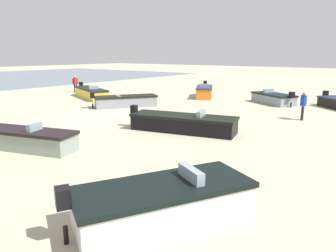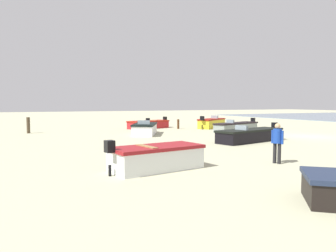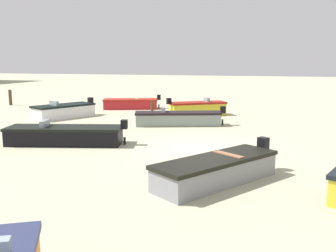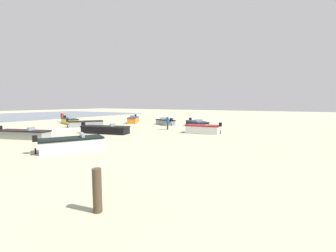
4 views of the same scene
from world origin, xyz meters
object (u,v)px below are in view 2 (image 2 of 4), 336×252
at_px(boat_black_2, 250,135).
at_px(mooring_post_near_water, 28,125).
at_px(boat_white_3, 156,158).
at_px(boat_red_10, 149,124).
at_px(mooring_post_mid_beach, 178,124).
at_px(boat_grey_5, 236,127).
at_px(boat_white_7, 145,129).
at_px(beach_walker_foreground, 277,140).
at_px(boat_yellow_1, 212,123).

bearing_deg(boat_black_2, mooring_post_near_water, 31.95).
relative_size(boat_white_3, boat_red_10, 0.84).
distance_m(boat_black_2, boat_red_10, 12.81).
xyz_separation_m(boat_white_3, mooring_post_near_water, (17.47, 3.81, 0.20)).
distance_m(boat_black_2, mooring_post_mid_beach, 10.95).
xyz_separation_m(boat_grey_5, boat_red_10, (6.45, 5.50, -0.02)).
xyz_separation_m(boat_black_2, boat_white_3, (-5.36, 8.72, 0.04)).
xyz_separation_m(boat_white_7, mooring_post_near_water, (5.00, 8.14, 0.21)).
height_order(boat_red_10, beach_walker_foreground, beach_walker_foreground).
bearing_deg(boat_white_3, boat_grey_5, 123.65).
bearing_deg(boat_white_3, boat_yellow_1, 131.97).
distance_m(boat_grey_5, boat_red_10, 8.48).
relative_size(boat_yellow_1, boat_red_10, 0.87).
xyz_separation_m(boat_grey_5, boat_white_7, (0.89, 8.00, 0.04)).
distance_m(boat_red_10, mooring_post_near_water, 10.67).
bearing_deg(boat_red_10, boat_grey_5, -159.00).
distance_m(boat_white_7, mooring_post_near_water, 9.56).
distance_m(boat_grey_5, mooring_post_near_water, 17.19).
height_order(boat_white_7, beach_walker_foreground, beach_walker_foreground).
bearing_deg(boat_white_7, boat_red_10, -86.43).
bearing_deg(boat_white_3, mooring_post_mid_beach, 141.12).
distance_m(boat_black_2, boat_white_3, 10.24).
xyz_separation_m(boat_white_3, boat_white_7, (12.46, -4.34, -0.01)).
relative_size(boat_grey_5, mooring_post_mid_beach, 5.65).
bearing_deg(beach_walker_foreground, boat_black_2, 132.94).
distance_m(boat_grey_5, beach_walker_foreground, 14.58).
bearing_deg(boat_yellow_1, boat_grey_5, -35.26).
relative_size(boat_white_3, boat_white_7, 0.89).
height_order(boat_black_2, beach_walker_foreground, beach_walker_foreground).
bearing_deg(mooring_post_mid_beach, boat_grey_5, -146.14).
xyz_separation_m(boat_black_2, boat_white_7, (7.11, 4.39, 0.03)).
relative_size(boat_red_10, mooring_post_mid_beach, 4.92).
xyz_separation_m(boat_yellow_1, mooring_post_near_water, (1.64, 16.40, 0.17)).
relative_size(boat_red_10, beach_walker_foreground, 2.78).
relative_size(boat_black_2, mooring_post_near_water, 4.18).
bearing_deg(boat_white_7, mooring_post_near_water, -3.73).
height_order(boat_white_7, mooring_post_near_water, mooring_post_near_water).
bearing_deg(boat_yellow_1, beach_walker_foreground, -56.53).
relative_size(mooring_post_near_water, mooring_post_mid_beach, 1.42).
bearing_deg(beach_walker_foreground, boat_grey_5, 133.53).
height_order(boat_grey_5, mooring_post_near_water, mooring_post_near_water).
bearing_deg(boat_white_7, boat_white_3, 98.66).
bearing_deg(boat_white_3, boat_white_7, 151.30).
xyz_separation_m(boat_black_2, mooring_post_near_water, (12.11, 12.53, 0.24)).
xyz_separation_m(boat_yellow_1, boat_black_2, (-10.47, 3.87, -0.07)).
relative_size(boat_white_3, boat_grey_5, 0.73).
bearing_deg(boat_red_10, boat_white_7, 136.30).
bearing_deg(beach_walker_foreground, boat_white_7, 166.65).
height_order(boat_grey_5, mooring_post_mid_beach, boat_grey_5).
xyz_separation_m(boat_white_7, boat_red_10, (5.56, -2.51, -0.05)).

